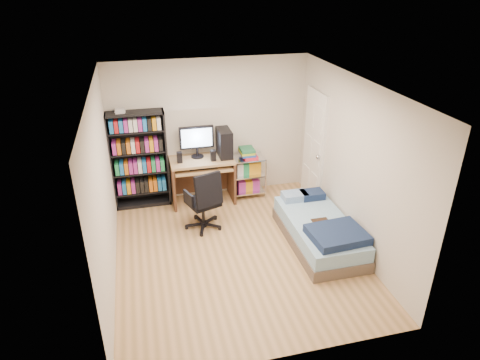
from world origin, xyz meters
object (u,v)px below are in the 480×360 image
object	(u,v)px
computer_desk	(207,161)
bed	(320,231)
office_chair	(204,210)
media_shelf	(139,159)

from	to	relation	value
computer_desk	bed	distance (m)	2.35
computer_desk	office_chair	xyz separation A→B (m)	(-0.23, -0.96, -0.42)
media_shelf	bed	size ratio (longest dim) A/B	0.99
media_shelf	office_chair	world-z (taller)	media_shelf
computer_desk	office_chair	size ratio (longest dim) A/B	1.36
computer_desk	bed	world-z (taller)	computer_desk
bed	office_chair	bearing A→B (deg)	152.15
office_chair	media_shelf	bearing A→B (deg)	112.59
office_chair	computer_desk	bearing A→B (deg)	57.30
media_shelf	bed	distance (m)	3.26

